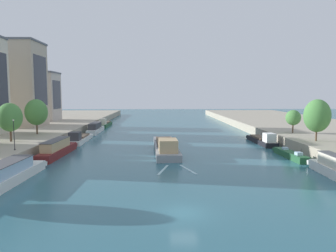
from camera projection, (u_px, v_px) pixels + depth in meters
name	position (u px, v px, depth m)	size (l,w,h in m)	color
ground_plane	(184.00, 213.00, 28.86)	(400.00, 400.00, 0.00)	#2D6070
quay_left	(12.00, 131.00, 82.26)	(36.00, 170.00, 2.27)	#A89E89
quay_right	(318.00, 130.00, 84.62)	(36.00, 170.00, 2.27)	#A89E89
barge_midriver	(166.00, 146.00, 59.78)	(5.02, 23.93, 3.31)	gray
wake_behind_barge	(176.00, 170.00, 45.34)	(5.60, 6.00, 0.03)	#A0CCD6
moored_boat_left_downstream	(8.00, 174.00, 38.49)	(3.73, 15.79, 2.72)	silver
moored_boat_left_lone	(57.00, 149.00, 55.37)	(2.98, 15.40, 2.98)	maroon
moored_boat_left_midway	(80.00, 138.00, 71.21)	(3.19, 14.46, 2.81)	silver
moored_boat_left_second	(96.00, 128.00, 88.69)	(2.65, 14.98, 2.89)	silver
moored_boat_left_near	(105.00, 124.00, 106.13)	(2.74, 14.39, 2.96)	#235633
moored_boat_right_gap_after	(333.00, 167.00, 41.61)	(2.31, 10.66, 2.98)	silver
moored_boat_right_downstream	(290.00, 154.00, 53.72)	(2.10, 11.12, 2.18)	#235633
moored_boat_right_second	(262.00, 140.00, 68.88)	(2.92, 14.47, 2.83)	black
tree_left_third	(10.00, 117.00, 56.69)	(4.35, 4.35, 7.05)	brown
tree_left_midway	(36.00, 112.00, 67.48)	(4.75, 4.75, 7.54)	brown
tree_right_distant	(317.00, 116.00, 57.23)	(4.72, 4.72, 7.71)	brown
tree_right_midway	(293.00, 118.00, 69.38)	(3.27, 3.27, 5.13)	brown
lamppost_left_bank	(14.00, 133.00, 48.16)	(0.28, 0.28, 4.79)	black
building_left_far_end	(13.00, 84.00, 83.61)	(15.17, 11.61, 22.61)	#B2A38E
building_left_middle	(40.00, 96.00, 102.14)	(11.59, 10.04, 15.81)	#BCB2A8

